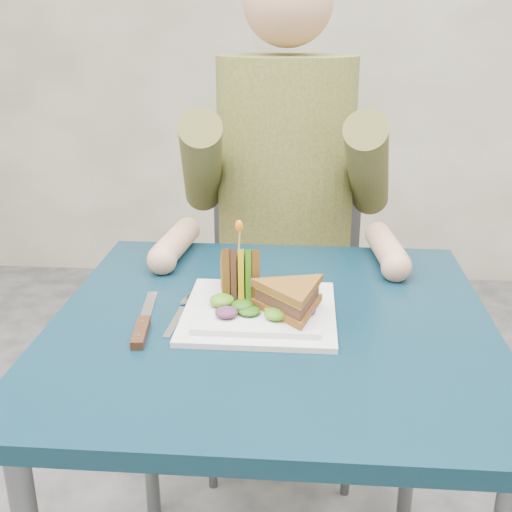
# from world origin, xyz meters

# --- Properties ---
(table) EXTENTS (0.75, 0.75, 0.73)m
(table) POSITION_xyz_m (0.00, 0.00, 0.65)
(table) COLOR #08212F
(table) RESTS_ON ground
(chair) EXTENTS (0.42, 0.40, 0.93)m
(chair) POSITION_xyz_m (0.00, 0.68, 0.54)
(chair) COLOR #47474C
(chair) RESTS_ON ground
(diner) EXTENTS (0.54, 0.59, 0.74)m
(diner) POSITION_xyz_m (-0.00, 0.57, 0.91)
(diner) COLOR brown
(diner) RESTS_ON chair
(plate) EXTENTS (0.26, 0.26, 0.02)m
(plate) POSITION_xyz_m (-0.02, 0.01, 0.74)
(plate) COLOR white
(plate) RESTS_ON table
(sandwich_flat) EXTENTS (0.21, 0.21, 0.05)m
(sandwich_flat) POSITION_xyz_m (0.03, -0.01, 0.78)
(sandwich_flat) COLOR brown
(sandwich_flat) RESTS_ON plate
(sandwich_upright) EXTENTS (0.09, 0.15, 0.15)m
(sandwich_upright) POSITION_xyz_m (-0.06, 0.06, 0.78)
(sandwich_upright) COLOR brown
(sandwich_upright) RESTS_ON plate
(fork) EXTENTS (0.03, 0.18, 0.01)m
(fork) POSITION_xyz_m (-0.16, -0.01, 0.73)
(fork) COLOR silver
(fork) RESTS_ON table
(knife) EXTENTS (0.04, 0.22, 0.02)m
(knife) POSITION_xyz_m (-0.21, -0.06, 0.74)
(knife) COLOR silver
(knife) RESTS_ON table
(toothpick) EXTENTS (0.01, 0.01, 0.06)m
(toothpick) POSITION_xyz_m (-0.06, 0.06, 0.85)
(toothpick) COLOR tan
(toothpick) RESTS_ON sandwich_upright
(toothpick_frill) EXTENTS (0.01, 0.01, 0.02)m
(toothpick_frill) POSITION_xyz_m (-0.06, 0.06, 0.88)
(toothpick_frill) COLOR orange
(toothpick_frill) RESTS_ON sandwich_upright
(lettuce_spill) EXTENTS (0.15, 0.13, 0.02)m
(lettuce_spill) POSITION_xyz_m (-0.02, 0.02, 0.76)
(lettuce_spill) COLOR #337A14
(lettuce_spill) RESTS_ON plate
(onion_ring) EXTENTS (0.04, 0.04, 0.02)m
(onion_ring) POSITION_xyz_m (-0.01, 0.02, 0.77)
(onion_ring) COLOR #9E4C7A
(onion_ring) RESTS_ON plate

